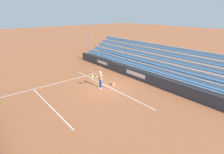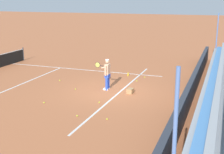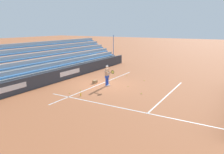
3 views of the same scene
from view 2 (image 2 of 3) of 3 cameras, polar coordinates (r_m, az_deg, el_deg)
The scene contains 16 objects.
ground_plane at distance 17.21m, azimuth -0.06°, elevation -2.52°, with size 160.00×160.00×0.00m, color #B7663D.
court_baseline_white at distance 17.05m, azimuth 1.51°, elevation -2.68°, with size 12.00×0.10×0.01m, color white.
court_sideline_white at distance 22.40m, azimuth -6.02°, elevation 1.40°, with size 0.10×12.00×0.01m, color white.
court_service_line_white at distance 19.74m, azimuth -15.21°, elevation -0.81°, with size 8.22×0.10×0.01m, color white.
back_wall_sponsor_board at distance 16.15m, azimuth 14.36°, elevation -2.09°, with size 22.00×0.25×1.10m.
tennis_player at distance 17.19m, azimuth -0.92°, elevation 0.55°, with size 0.60×0.98×1.71m.
ball_box_cardboard at distance 16.75m, azimuth 3.38°, elevation -2.56°, with size 0.40×0.30×0.26m, color #A87F51.
tennis_ball_far_left at distance 19.49m, azimuth -9.52°, elevation -0.60°, with size 0.07×0.07×0.07m, color #CCE533.
tennis_ball_stray_back at distance 13.23m, azimuth -0.91°, elevation -7.69°, with size 0.07×0.07×0.07m, color #CCE533.
tennis_ball_toward_net at distance 17.53m, azimuth -6.70°, elevation -2.20°, with size 0.07×0.07×0.07m, color #CCE533.
tennis_ball_on_baseline at distance 20.09m, azimuth 5.99°, elevation -0.03°, with size 0.07×0.07×0.07m, color #CCE533.
tennis_ball_midcourt at distance 15.55m, azimuth -12.33°, elevation -4.60°, with size 0.07×0.07×0.07m, color #CCE533.
tennis_ball_near_player at distance 19.15m, azimuth 4.56°, elevation -0.71°, with size 0.07×0.07×0.07m, color #CCE533.
tennis_ball_far_right at distance 13.65m, azimuth -6.39°, elevation -7.07°, with size 0.07×0.07×0.07m, color #CCE533.
tennis_ball_by_box at distance 15.26m, azimuth -2.35°, elevation -4.64°, with size 0.07×0.07×0.07m, color #CCE533.
water_bottle at distance 20.44m, azimuth 2.95°, elevation 0.51°, with size 0.07×0.07×0.22m, color yellow.
Camera 2 is at (-15.45, -5.72, 5.00)m, focal length 50.00 mm.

